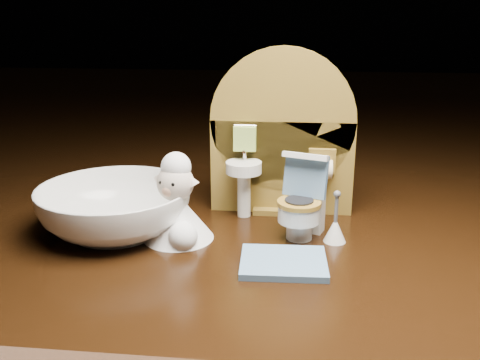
% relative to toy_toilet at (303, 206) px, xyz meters
% --- Properties ---
extents(backdrop_panel, '(0.13, 0.05, 0.15)m').
position_rel_toy_toilet_xyz_m(backdrop_panel, '(-0.02, 0.06, 0.04)').
color(backdrop_panel, olive).
rests_on(backdrop_panel, ground).
extents(toy_toilet, '(0.04, 0.05, 0.07)m').
position_rel_toy_toilet_xyz_m(toy_toilet, '(0.00, 0.00, 0.00)').
color(toy_toilet, white).
rests_on(toy_toilet, ground).
extents(bath_mat, '(0.07, 0.05, 0.00)m').
position_rel_toy_toilet_xyz_m(bath_mat, '(-0.01, -0.06, -0.02)').
color(bath_mat, '#5B81A7').
rests_on(bath_mat, ground).
extents(toilet_brush, '(0.02, 0.02, 0.04)m').
position_rel_toy_toilet_xyz_m(toilet_brush, '(0.03, -0.01, -0.01)').
color(toilet_brush, white).
rests_on(toilet_brush, ground).
extents(plush_lamb, '(0.06, 0.06, 0.08)m').
position_rel_toy_toilet_xyz_m(plush_lamb, '(-0.10, -0.02, -0.00)').
color(plush_lamb, white).
rests_on(plush_lamb, ground).
extents(ceramic_bowl, '(0.15, 0.15, 0.04)m').
position_rel_toy_toilet_xyz_m(ceramic_bowl, '(-0.16, -0.01, -0.01)').
color(ceramic_bowl, white).
rests_on(ceramic_bowl, ground).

